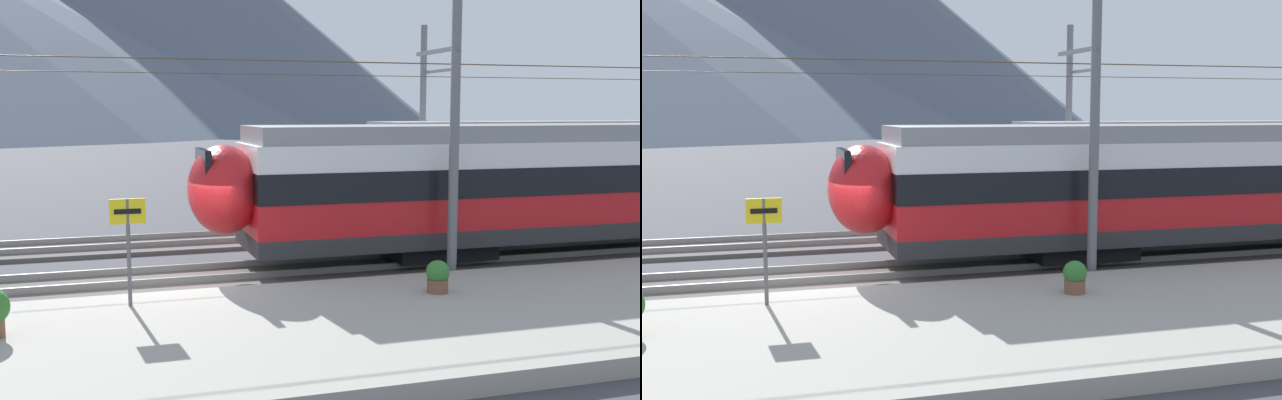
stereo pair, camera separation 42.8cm
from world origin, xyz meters
TOP-DOWN VIEW (x-y plane):
  - ground_plane at (0.00, 0.00)m, footprint 400.00×400.00m
  - platform_slab at (0.00, -4.45)m, footprint 120.00×6.56m
  - track_near at (0.00, 1.15)m, footprint 120.00×3.00m
  - track_far at (0.00, 6.23)m, footprint 120.00×3.00m
  - catenary_mast_mid at (6.58, -0.73)m, footprint 47.21×2.33m
  - catenary_mast_far_side at (10.07, 8.25)m, footprint 47.21×2.50m
  - platform_sign at (-1.23, -2.18)m, footprint 0.70×0.08m
  - potted_plant_platform_edge at (5.14, -3.02)m, footprint 0.51×0.51m

SIDE VIEW (x-z plane):
  - ground_plane at x=0.00m, z-range 0.00..0.00m
  - track_near at x=0.00m, z-range -0.07..0.21m
  - track_far at x=0.00m, z-range -0.07..0.21m
  - platform_slab at x=0.00m, z-range 0.00..0.35m
  - potted_plant_platform_edge at x=5.14m, z-range 0.38..1.08m
  - platform_sign at x=-1.23m, z-range 0.86..3.03m
  - catenary_mast_far_side at x=10.07m, z-range 0.20..7.57m
  - catenary_mast_mid at x=6.58m, z-range 0.16..8.08m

